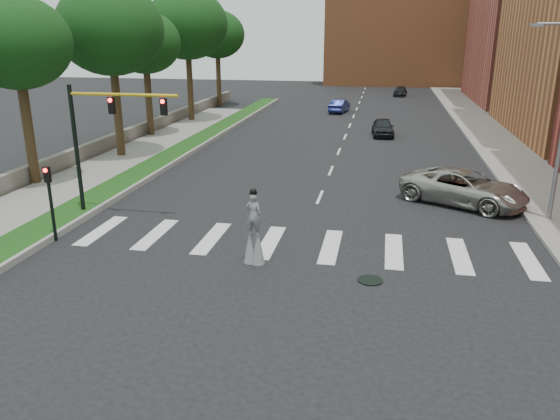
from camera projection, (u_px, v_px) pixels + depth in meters
name	position (u px, v px, depth m)	size (l,w,h in m)	color
ground_plane	(296.00, 253.00, 21.90)	(160.00, 160.00, 0.00)	black
grass_median	(192.00, 144.00, 42.57)	(2.00, 60.00, 0.25)	#153D11
median_curb	(205.00, 144.00, 42.38)	(0.20, 60.00, 0.28)	gray
sidewalk_left	(91.00, 174.00, 33.78)	(4.00, 60.00, 0.18)	gray
sidewalk_right	(503.00, 143.00, 42.99)	(5.00, 90.00, 0.18)	gray
stone_wall	(137.00, 132.00, 45.29)	(0.50, 56.00, 1.10)	#615B53
manhole	(370.00, 280.00, 19.49)	(0.90, 0.90, 0.04)	black
building_far	(550.00, 18.00, 65.29)	(16.00, 22.00, 20.00)	#B75043
building_backdrop	(407.00, 28.00, 90.85)	(26.00, 14.00, 18.00)	#BF6B3C
traffic_signal	(98.00, 130.00, 25.14)	(5.30, 0.23, 6.20)	black
secondary_signal	(50.00, 197.00, 22.65)	(0.25, 0.21, 3.23)	black
stilt_performer	(254.00, 234.00, 20.67)	(0.84, 0.57, 2.98)	#342515
suv_crossing	(464.00, 188.00, 27.93)	(2.92, 6.33, 1.76)	#A6A39C
car_near	(383.00, 127.00, 46.47)	(1.72, 4.28, 1.46)	black
car_mid	(339.00, 106.00, 59.93)	(1.50, 4.30, 1.42)	navy
car_far	(400.00, 92.00, 75.38)	(1.65, 4.06, 1.18)	black
tree_1	(16.00, 44.00, 29.24)	(5.88, 5.88, 10.43)	#342515
tree_2	(110.00, 30.00, 36.07)	(7.11, 7.11, 11.66)	#342515
tree_3	(145.00, 43.00, 44.07)	(5.84, 5.84, 10.13)	#342515
tree_4	(187.00, 25.00, 51.35)	(7.68, 7.68, 12.41)	#342515
tree_5	(217.00, 35.00, 62.74)	(6.34, 6.34, 10.88)	#342515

